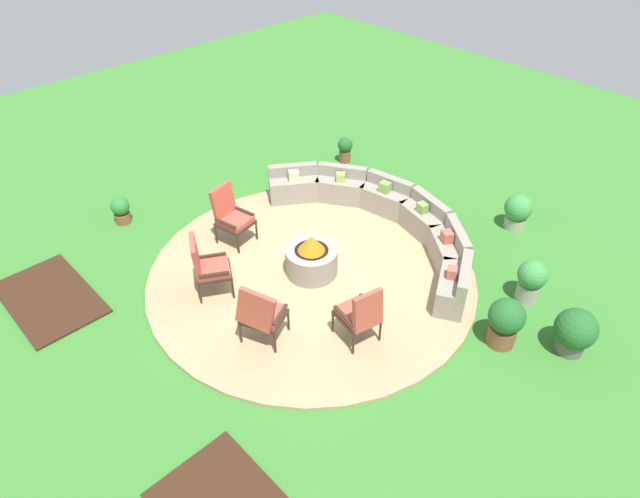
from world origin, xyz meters
The scene contains 15 objects.
ground_plane centered at (0.00, 0.00, 0.00)m, with size 24.00×24.00×0.00m, color #387A2D.
patio_circle centered at (0.00, 0.00, 0.03)m, with size 5.64×5.64×0.06m, color tan.
mulch_bed_left centered at (-2.54, -3.55, 0.02)m, with size 2.01×1.23×0.04m, color #382114.
fire_pit centered at (0.00, 0.00, 0.36)m, with size 0.89×0.89×0.76m.
curved_stone_bench centered at (0.08, 1.85, 0.36)m, with size 4.94×2.04×0.71m.
lounge_chair_front_left centered at (-1.69, -0.42, 0.62)m, with size 0.70×0.65×1.09m.
lounge_chair_front_right centered at (-0.80, -1.55, 0.62)m, with size 0.76×0.78×1.09m.
lounge_chair_back_left centered at (0.65, -1.61, 0.61)m, with size 0.77×0.76×1.09m.
lounge_chair_back_right centered at (1.64, -0.56, 0.60)m, with size 0.69×0.62×1.02m.
potted_plant_0 centered at (1.69, 3.81, 0.39)m, with size 0.52×0.52×0.71m.
potted_plant_1 centered at (3.12, 0.97, 0.46)m, with size 0.54×0.54×0.82m.
potted_plant_2 centered at (-3.72, -1.59, 0.29)m, with size 0.36×0.36×0.55m.
potted_plant_3 centered at (2.90, 2.14, 0.42)m, with size 0.48×0.48×0.75m.
potted_plant_4 centered at (3.91, 1.58, 0.40)m, with size 0.61×0.61×0.75m.
potted_plant_5 centered at (-2.42, 3.31, 0.34)m, with size 0.34×0.34×0.60m.
Camera 1 is at (5.33, -4.91, 6.19)m, focal length 30.71 mm.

